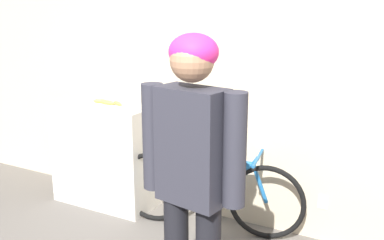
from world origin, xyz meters
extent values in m
cube|color=beige|center=(0.00, 2.37, 1.30)|extent=(8.00, 0.06, 2.60)
cube|color=white|center=(0.55, 2.34, 0.35)|extent=(0.08, 0.01, 0.12)
cube|color=beige|center=(-1.51, 2.09, 0.50)|extent=(1.01, 0.47, 1.00)
cube|color=#2D2D38|center=(0.11, 0.87, 1.19)|extent=(0.41, 0.26, 0.65)
cylinder|color=#2D2D38|center=(-0.14, 0.87, 1.20)|extent=(0.12, 0.12, 0.62)
cylinder|color=#2D2D38|center=(0.37, 0.87, 1.20)|extent=(0.12, 0.12, 0.62)
sphere|color=#A37556|center=(0.11, 0.87, 1.66)|extent=(0.23, 0.23, 0.23)
ellipsoid|color=#EA2884|center=(0.11, 0.89, 1.70)|extent=(0.27, 0.25, 0.20)
torus|color=black|center=(-0.89, 1.97, 0.33)|extent=(0.65, 0.16, 0.66)
torus|color=black|center=(0.13, 2.15, 0.33)|extent=(0.65, 0.16, 0.66)
cylinder|color=#1E609E|center=(-0.69, 2.01, 0.30)|extent=(0.39, 0.10, 0.08)
cylinder|color=#1E609E|center=(-0.74, 2.00, 0.50)|extent=(0.32, 0.09, 0.37)
cylinder|color=#1E609E|center=(-0.55, 2.03, 0.48)|extent=(0.14, 0.06, 0.40)
cylinder|color=#1E609E|center=(-0.25, 2.09, 0.47)|extent=(0.54, 0.14, 0.41)
cylinder|color=#1E609E|center=(-0.30, 2.08, 0.66)|extent=(0.61, 0.14, 0.05)
cylinder|color=#1E609E|center=(0.07, 2.14, 0.49)|extent=(0.16, 0.06, 0.34)
cylinder|color=#1E609E|center=(0.03, 2.14, 0.69)|extent=(0.07, 0.05, 0.08)
cylinder|color=#1E609E|center=(0.05, 2.14, 0.72)|extent=(0.11, 0.46, 0.02)
ellipsoid|color=black|center=(-0.60, 2.02, 0.69)|extent=(0.23, 0.12, 0.05)
ellipsoid|color=#EAD64C|center=(-1.47, 2.11, 1.02)|extent=(0.16, 0.04, 0.04)
ellipsoid|color=#EAD64C|center=(-1.57, 2.13, 1.02)|extent=(0.14, 0.09, 0.04)
ellipsoid|color=#EAD64C|center=(-1.37, 2.13, 1.02)|extent=(0.14, 0.09, 0.03)
sphere|color=brown|center=(-1.63, 2.14, 1.02)|extent=(0.02, 0.02, 0.02)
camera|label=1|loc=(1.22, -1.17, 1.95)|focal=42.00mm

